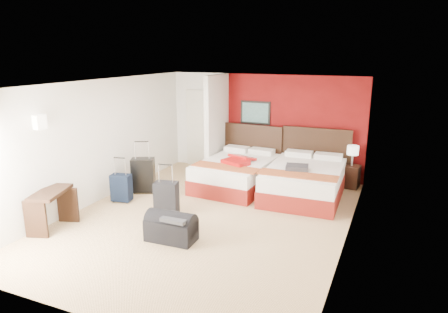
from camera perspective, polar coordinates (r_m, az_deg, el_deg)
The scene contains 17 objects.
ground at distance 7.77m, azimuth -2.24°, elevation -8.54°, with size 6.50×6.50×0.00m, color #D4B382.
room_walls at distance 9.24m, azimuth -6.36°, elevation 3.29°, with size 5.02×6.52×2.50m.
red_accent_panel at distance 10.11m, azimuth 9.56°, elevation 4.11°, with size 3.50×0.04×2.50m, color maroon.
partition_wall at distance 10.10m, azimuth -1.01°, elevation 4.30°, with size 0.12×1.20×2.50m, color silver.
entry_door at distance 10.98m, azimuth -3.29°, elevation 3.92°, with size 0.82×0.06×2.05m, color silver.
bed_left at distance 9.36m, azimuth 1.74°, elevation -2.43°, with size 1.46×2.09×0.63m, color white.
bed_right at distance 8.91m, azimuth 11.16°, elevation -3.50°, with size 1.54×2.19×0.66m, color white.
red_suitcase_open at distance 9.13m, azimuth 2.11°, elevation -0.50°, with size 0.57×0.78×0.10m, color #B60F0F.
jacket_bundle at distance 8.54m, azimuth 10.19°, elevation -1.56°, with size 0.45×0.36×0.11m, color #36363B.
nightstand at distance 9.79m, azimuth 17.32°, elevation -2.68°, with size 0.37×0.37×0.52m, color black.
table_lamp at distance 9.66m, azimuth 17.53°, elevation 0.10°, with size 0.26×0.26×0.46m, color beige.
suitcase_black at distance 9.17m, azimuth -11.23°, elevation -2.71°, with size 0.49×0.31×0.74m, color black.
suitcase_charcoal at distance 7.81m, azimuth -8.05°, elevation -6.04°, with size 0.43×0.27×0.64m, color black.
suitcase_navy at distance 8.73m, azimuth -14.16°, elevation -4.41°, with size 0.40×0.24×0.56m, color black.
duffel_bag at distance 6.88m, azimuth -7.40°, elevation -9.97°, with size 0.81×0.43×0.41m, color black.
jacket_draped at distance 6.67m, azimuth -6.57°, elevation -8.53°, with size 0.44×0.37×0.06m, color #333438.
desk at distance 7.76m, azimuth -22.90°, elevation -6.94°, with size 0.43×0.86×0.71m, color black.
Camera 1 is at (3.12, -6.43, 3.05)m, focal length 32.66 mm.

